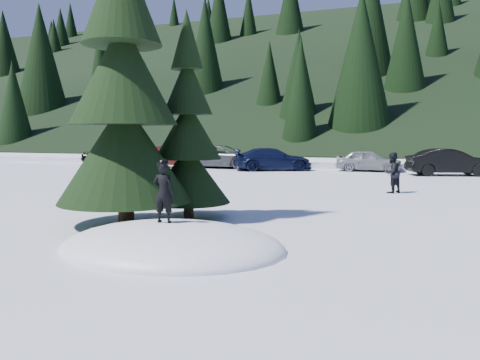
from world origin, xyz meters
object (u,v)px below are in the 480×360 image
(car_3, at_px, (273,159))
(car_5, at_px, (449,162))
(car_1, at_px, (164,157))
(child_skier, at_px, (164,193))
(spruce_short, at_px, (188,138))
(car_2, at_px, (222,156))
(car_0, at_px, (107,155))
(spruce_tall, at_px, (123,86))
(adult_0, at_px, (392,173))
(car_4, at_px, (369,161))

(car_3, xyz_separation_m, car_5, (9.96, -0.28, 0.03))
(car_1, bearing_deg, child_skier, -167.65)
(car_5, bearing_deg, spruce_short, 139.39)
(spruce_short, height_order, car_2, spruce_short)
(car_2, relative_size, car_3, 1.15)
(car_0, bearing_deg, child_skier, -153.73)
(car_0, height_order, car_5, car_5)
(child_skier, relative_size, car_2, 0.21)
(child_skier, distance_m, car_1, 23.19)
(car_1, bearing_deg, spruce_tall, -170.17)
(car_0, distance_m, car_1, 6.44)
(child_skier, xyz_separation_m, car_5, (6.56, 19.56, -0.34))
(car_2, height_order, car_5, car_2)
(car_0, bearing_deg, adult_0, -130.76)
(child_skier, height_order, car_2, child_skier)
(spruce_tall, xyz_separation_m, car_0, (-15.32, 20.64, -2.69))
(spruce_short, height_order, car_1, spruce_short)
(child_skier, height_order, car_0, child_skier)
(car_4, bearing_deg, car_1, 94.88)
(adult_0, distance_m, car_3, 11.87)
(child_skier, distance_m, car_3, 20.14)
(car_1, bearing_deg, adult_0, -139.60)
(car_2, xyz_separation_m, car_4, (9.46, 0.12, -0.11))
(car_2, bearing_deg, spruce_short, -161.24)
(car_1, bearing_deg, spruce_short, -165.81)
(adult_0, relative_size, car_3, 0.32)
(child_skier, height_order, car_3, child_skier)
(child_skier, height_order, adult_0, child_skier)
(car_1, distance_m, car_4, 13.49)
(car_3, bearing_deg, car_5, -116.42)
(spruce_tall, xyz_separation_m, car_1, (-9.23, 18.57, -2.61))
(adult_0, height_order, car_4, adult_0)
(spruce_tall, relative_size, adult_0, 5.61)
(spruce_short, xyz_separation_m, adult_0, (4.88, 7.35, -1.34))
(car_0, xyz_separation_m, car_1, (6.09, -2.07, 0.08))
(adult_0, bearing_deg, child_skier, 18.75)
(car_0, distance_m, car_3, 14.14)
(car_0, height_order, car_4, car_4)
(car_1, height_order, car_5, car_5)
(child_skier, distance_m, car_2, 22.17)
(adult_0, xyz_separation_m, car_0, (-21.20, 11.89, -0.14))
(child_skier, distance_m, car_4, 21.21)
(car_4, bearing_deg, spruce_short, 171.27)
(adult_0, bearing_deg, car_1, -83.91)
(car_1, bearing_deg, car_4, -103.20)
(spruce_short, xyz_separation_m, car_0, (-16.32, 19.24, -1.48))
(car_0, relative_size, car_3, 0.77)
(spruce_tall, bearing_deg, car_2, 105.19)
(spruce_short, bearing_deg, car_4, 79.78)
(spruce_tall, height_order, car_5, spruce_tall)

